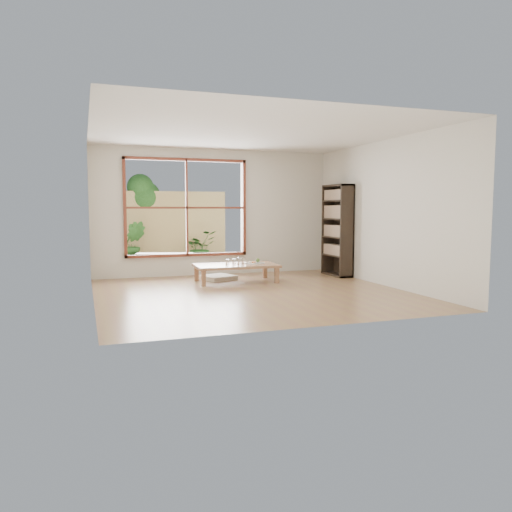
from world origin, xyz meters
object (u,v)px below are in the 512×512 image
(low_table, at_px, (236,266))
(food_tray, at_px, (255,262))
(garden_bench, at_px, (165,256))
(bookshelf, at_px, (337,230))

(low_table, height_order, food_tray, food_tray)
(low_table, xyz_separation_m, garden_bench, (-1.04, 1.95, 0.05))
(bookshelf, bearing_deg, garden_bench, 151.80)
(garden_bench, bearing_deg, low_table, -45.86)
(bookshelf, relative_size, food_tray, 5.04)
(bookshelf, xyz_separation_m, food_tray, (-1.86, -0.21, -0.58))
(low_table, bearing_deg, garden_bench, 120.29)
(food_tray, bearing_deg, bookshelf, -13.27)
(low_table, xyz_separation_m, bookshelf, (2.24, 0.19, 0.64))
(bookshelf, height_order, garden_bench, bookshelf)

